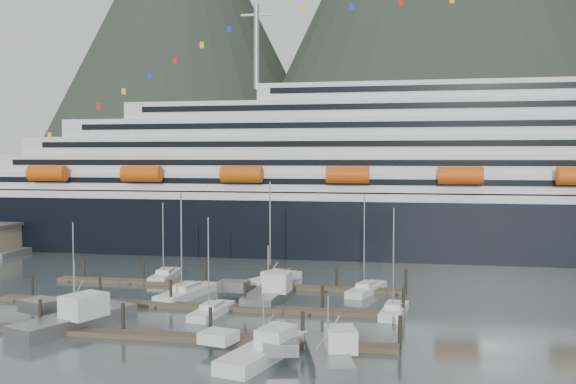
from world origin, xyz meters
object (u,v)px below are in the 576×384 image
sailboat_a (79,304)px  sailboat_e (165,276)px  sailboat_b (186,294)px  trawler_d (327,354)px  cruise_ship (473,187)px  sailboat_f (274,280)px  trawler_c (262,349)px  trawler_a (74,318)px  sailboat_c (212,312)px  trawler_e (267,294)px  sailboat_g (366,290)px  sailboat_h (394,311)px

sailboat_a → sailboat_e: 19.53m
sailboat_b → trawler_d: (20.75, -23.24, 0.40)m
cruise_ship → trawler_d: size_ratio=18.91×
sailboat_f → trawler_c: bearing=-147.8°
trawler_a → trawler_c: trawler_a is taller
sailboat_c → trawler_a: bearing=129.4°
cruise_ship → sailboat_c: bearing=-120.1°
sailboat_c → trawler_e: sailboat_c is taller
sailboat_g → sailboat_h: size_ratio=1.07×
sailboat_c → trawler_e: 9.25m
sailboat_h → sailboat_g: bearing=25.1°
sailboat_h → trawler_e: size_ratio=1.06×
trawler_d → trawler_e: 25.14m
sailboat_e → trawler_e: sailboat_e is taller
sailboat_b → trawler_c: size_ratio=1.10×
sailboat_c → sailboat_f: (2.74, 19.83, 0.05)m
sailboat_b → sailboat_g: sailboat_b is taller
sailboat_f → sailboat_g: (13.06, -4.29, -0.04)m
sailboat_b → trawler_d: size_ratio=1.23×
sailboat_c → trawler_a: sailboat_c is taller
sailboat_b → sailboat_f: bearing=-25.6°
sailboat_e → sailboat_f: sailboat_f is taller
sailboat_e → trawler_a: bearing=176.9°
sailboat_h → trawler_e: 15.89m
trawler_e → sailboat_f: bearing=10.5°
sailboat_c → sailboat_g: 22.16m
sailboat_g → trawler_e: sailboat_g is taller
trawler_e → cruise_ship: bearing=-28.0°
sailboat_e → sailboat_g: sailboat_g is taller
sailboat_c → sailboat_e: size_ratio=0.99×
sailboat_a → sailboat_g: size_ratio=0.79×
sailboat_h → trawler_a: bearing=116.8°
sailboat_f → trawler_e: 11.84m
sailboat_h → trawler_c: 21.29m
sailboat_c → trawler_d: 20.91m
sailboat_c → sailboat_h: 20.13m
sailboat_c → trawler_c: 17.14m
sailboat_h → trawler_a: sailboat_h is taller
sailboat_h → trawler_d: 19.38m
sailboat_g → trawler_c: 30.77m
sailboat_b → trawler_d: 31.16m
sailboat_g → sailboat_h: sailboat_g is taller
sailboat_g → trawler_d: size_ratio=1.18×
sailboat_a → trawler_a: 9.43m
sailboat_e → sailboat_h: 36.56m
sailboat_a → sailboat_c: sailboat_c is taller
sailboat_a → sailboat_e: size_ratio=0.91×
trawler_c → sailboat_g: bearing=2.2°
trawler_d → cruise_ship: bearing=-28.5°
trawler_a → sailboat_g: bearing=-29.2°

